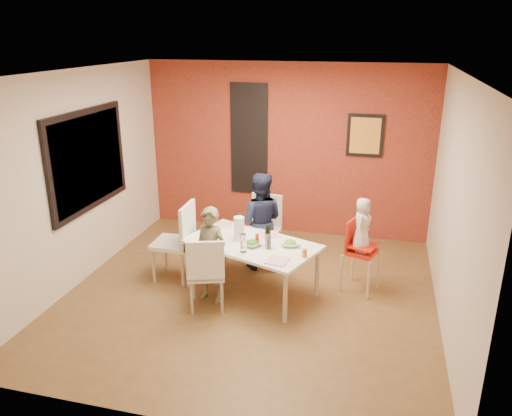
% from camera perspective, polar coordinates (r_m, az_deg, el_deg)
% --- Properties ---
extents(ground, '(4.50, 4.50, 0.00)m').
position_cam_1_polar(ground, '(6.36, -0.68, -9.84)').
color(ground, brown).
rests_on(ground, ground).
extents(ceiling, '(4.50, 4.50, 0.02)m').
position_cam_1_polar(ceiling, '(5.56, -0.79, 15.21)').
color(ceiling, white).
rests_on(ceiling, wall_back).
extents(wall_back, '(4.50, 0.02, 2.70)m').
position_cam_1_polar(wall_back, '(7.94, 3.50, 6.62)').
color(wall_back, beige).
rests_on(wall_back, ground).
extents(wall_front, '(4.50, 0.02, 2.70)m').
position_cam_1_polar(wall_front, '(3.85, -9.52, -8.11)').
color(wall_front, beige).
rests_on(wall_front, ground).
extents(wall_left, '(0.02, 4.50, 2.70)m').
position_cam_1_polar(wall_left, '(6.74, -19.58, 3.16)').
color(wall_left, beige).
rests_on(wall_left, ground).
extents(wall_right, '(0.02, 4.50, 2.70)m').
position_cam_1_polar(wall_right, '(5.69, 21.71, -0.00)').
color(wall_right, beige).
rests_on(wall_right, ground).
extents(brick_accent_wall, '(4.50, 0.02, 2.70)m').
position_cam_1_polar(brick_accent_wall, '(7.92, 3.48, 6.58)').
color(brick_accent_wall, maroon).
rests_on(brick_accent_wall, ground).
extents(picture_window_frame, '(0.05, 1.70, 1.30)m').
position_cam_1_polar(picture_window_frame, '(6.83, -18.65, 5.23)').
color(picture_window_frame, black).
rests_on(picture_window_frame, wall_left).
extents(picture_window_pane, '(0.02, 1.55, 1.15)m').
position_cam_1_polar(picture_window_pane, '(6.82, -18.55, 5.22)').
color(picture_window_pane, black).
rests_on(picture_window_pane, wall_left).
extents(glassblock_strip, '(0.55, 0.03, 1.70)m').
position_cam_1_polar(glassblock_strip, '(8.00, -0.78, 7.86)').
color(glassblock_strip, silver).
rests_on(glassblock_strip, wall_back).
extents(glassblock_surround, '(0.60, 0.03, 1.76)m').
position_cam_1_polar(glassblock_surround, '(8.00, -0.79, 7.85)').
color(glassblock_surround, black).
rests_on(glassblock_surround, wall_back).
extents(art_print_frame, '(0.54, 0.03, 0.64)m').
position_cam_1_polar(art_print_frame, '(7.71, 12.37, 8.09)').
color(art_print_frame, black).
rests_on(art_print_frame, wall_back).
extents(art_print_canvas, '(0.44, 0.01, 0.54)m').
position_cam_1_polar(art_print_canvas, '(7.69, 12.37, 8.07)').
color(art_print_canvas, gold).
rests_on(art_print_canvas, wall_back).
extents(dining_table, '(1.81, 1.40, 0.67)m').
position_cam_1_polar(dining_table, '(6.17, -0.54, -4.48)').
color(dining_table, white).
rests_on(dining_table, ground).
extents(chair_near, '(0.54, 0.54, 0.92)m').
position_cam_1_polar(chair_near, '(5.83, -5.72, -7.08)').
color(chair_near, white).
rests_on(chair_near, ground).
extents(chair_far, '(0.48, 0.48, 0.96)m').
position_cam_1_polar(chair_far, '(7.06, 0.95, -1.92)').
color(chair_far, silver).
rests_on(chair_far, ground).
extents(chair_left, '(0.50, 0.50, 1.05)m').
position_cam_1_polar(chair_left, '(6.57, -8.78, -3.36)').
color(chair_left, silver).
rests_on(chair_left, ground).
extents(high_chair, '(0.49, 0.49, 0.93)m').
position_cam_1_polar(high_chair, '(6.38, 11.65, -4.58)').
color(high_chair, red).
rests_on(high_chair, ground).
extents(child_near, '(0.49, 0.39, 1.19)m').
position_cam_1_polar(child_near, '(6.01, -5.21, -5.39)').
color(child_near, '#616045').
rests_on(child_near, ground).
extents(child_far, '(0.72, 0.59, 1.36)m').
position_cam_1_polar(child_far, '(6.79, 0.41, -1.51)').
color(child_far, '#151A31').
rests_on(child_far, ground).
extents(toddler, '(0.28, 0.37, 0.68)m').
position_cam_1_polar(toddler, '(6.24, 12.04, -1.87)').
color(toddler, beige).
rests_on(toddler, high_chair).
extents(plate_near_left, '(0.23, 0.23, 0.01)m').
position_cam_1_polar(plate_near_left, '(6.08, -5.59, -4.27)').
color(plate_near_left, white).
rests_on(plate_near_left, dining_table).
extents(plate_far_mid, '(0.31, 0.31, 0.01)m').
position_cam_1_polar(plate_far_mid, '(6.37, 1.61, -3.05)').
color(plate_far_mid, white).
rests_on(plate_far_mid, dining_table).
extents(plate_near_right, '(0.27, 0.27, 0.01)m').
position_cam_1_polar(plate_near_right, '(5.66, 2.46, -6.05)').
color(plate_near_right, white).
rests_on(plate_near_right, dining_table).
extents(plate_far_left, '(0.21, 0.21, 0.01)m').
position_cam_1_polar(plate_far_left, '(6.73, -3.74, -1.83)').
color(plate_far_left, white).
rests_on(plate_far_left, dining_table).
extents(salad_bowl_a, '(0.30, 0.30, 0.06)m').
position_cam_1_polar(salad_bowl_a, '(6.05, -0.46, -4.08)').
color(salad_bowl_a, white).
rests_on(salad_bowl_a, dining_table).
extents(salad_bowl_b, '(0.28, 0.28, 0.06)m').
position_cam_1_polar(salad_bowl_b, '(6.06, 3.93, -4.06)').
color(salad_bowl_b, white).
rests_on(salad_bowl_b, dining_table).
extents(wine_bottle, '(0.07, 0.07, 0.26)m').
position_cam_1_polar(wine_bottle, '(6.00, 1.36, -3.21)').
color(wine_bottle, black).
rests_on(wine_bottle, dining_table).
extents(wine_glass_a, '(0.08, 0.08, 0.22)m').
position_cam_1_polar(wine_glass_a, '(5.86, -1.46, -4.02)').
color(wine_glass_a, white).
rests_on(wine_glass_a, dining_table).
extents(wine_glass_b, '(0.06, 0.06, 0.18)m').
position_cam_1_polar(wine_glass_b, '(5.95, 1.43, -3.88)').
color(wine_glass_b, silver).
rests_on(wine_glass_b, dining_table).
extents(paper_towel_roll, '(0.13, 0.13, 0.29)m').
position_cam_1_polar(paper_towel_roll, '(6.19, -1.95, -2.34)').
color(paper_towel_roll, white).
rests_on(paper_towel_roll, dining_table).
extents(condiment_red, '(0.04, 0.04, 0.14)m').
position_cam_1_polar(condiment_red, '(6.07, 0.17, -3.57)').
color(condiment_red, red).
rests_on(condiment_red, dining_table).
extents(condiment_green, '(0.04, 0.04, 0.14)m').
position_cam_1_polar(condiment_green, '(6.00, 1.25, -3.82)').
color(condiment_green, '#3E7D29').
rests_on(condiment_green, dining_table).
extents(condiment_brown, '(0.03, 0.03, 0.13)m').
position_cam_1_polar(condiment_brown, '(6.09, 0.07, -3.52)').
color(condiment_brown, brown).
rests_on(condiment_brown, dining_table).
extents(sippy_cup, '(0.06, 0.06, 0.10)m').
position_cam_1_polar(sippy_cup, '(5.78, 5.56, -5.15)').
color(sippy_cup, orange).
rests_on(sippy_cup, dining_table).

